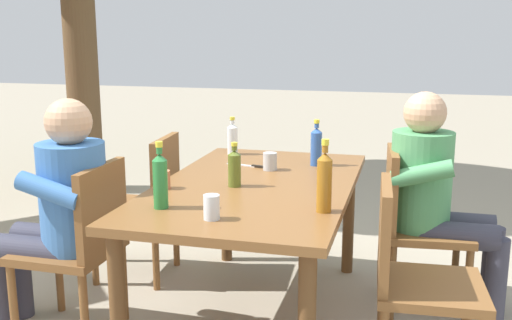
{
  "coord_description": "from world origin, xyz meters",
  "views": [
    {
      "loc": [
        -2.83,
        -0.74,
        1.49
      ],
      "look_at": [
        0.0,
        0.0,
        0.85
      ],
      "focal_mm": 42.25,
      "sensor_mm": 36.0,
      "label": 1
    }
  ],
  "objects_px": {
    "bottle_amber": "(324,181)",
    "bottle_clear": "(232,138)",
    "bottle_green": "(160,180)",
    "chair_far_left": "(82,241)",
    "chair_near_left": "(412,273)",
    "bottle_olive": "(234,168)",
    "person_in_plaid_shirt": "(436,191)",
    "cup_steel": "(271,161)",
    "table_knife": "(249,166)",
    "cup_glass": "(212,207)",
    "dining_table": "(256,200)",
    "bottle_blue": "(316,146)",
    "chair_far_right": "(148,199)",
    "person_in_white_shirt": "(60,206)",
    "chair_near_right": "(413,220)",
    "cup_terracotta": "(163,180)"
  },
  "relations": [
    {
      "from": "chair_far_left",
      "to": "person_in_plaid_shirt",
      "type": "relative_size",
      "value": 0.74
    },
    {
      "from": "bottle_green",
      "to": "cup_terracotta",
      "type": "height_order",
      "value": "bottle_green"
    },
    {
      "from": "bottle_clear",
      "to": "bottle_olive",
      "type": "bearing_deg",
      "value": -162.44
    },
    {
      "from": "chair_near_right",
      "to": "cup_glass",
      "type": "relative_size",
      "value": 8.49
    },
    {
      "from": "chair_far_left",
      "to": "bottle_olive",
      "type": "relative_size",
      "value": 3.95
    },
    {
      "from": "chair_far_left",
      "to": "person_in_plaid_shirt",
      "type": "distance_m",
      "value": 1.83
    },
    {
      "from": "person_in_plaid_shirt",
      "to": "bottle_blue",
      "type": "height_order",
      "value": "person_in_plaid_shirt"
    },
    {
      "from": "chair_near_left",
      "to": "bottle_olive",
      "type": "xyz_separation_m",
      "value": [
        0.3,
        0.86,
        0.34
      ]
    },
    {
      "from": "chair_far_left",
      "to": "cup_glass",
      "type": "bearing_deg",
      "value": -107.64
    },
    {
      "from": "table_knife",
      "to": "chair_far_right",
      "type": "bearing_deg",
      "value": 88.19
    },
    {
      "from": "bottle_amber",
      "to": "person_in_plaid_shirt",
      "type": "bearing_deg",
      "value": -32.29
    },
    {
      "from": "bottle_blue",
      "to": "table_knife",
      "type": "height_order",
      "value": "bottle_blue"
    },
    {
      "from": "bottle_green",
      "to": "cup_glass",
      "type": "bearing_deg",
      "value": -110.03
    },
    {
      "from": "cup_terracotta",
      "to": "dining_table",
      "type": "bearing_deg",
      "value": -62.91
    },
    {
      "from": "bottle_green",
      "to": "chair_far_left",
      "type": "bearing_deg",
      "value": 73.68
    },
    {
      "from": "person_in_white_shirt",
      "to": "cup_glass",
      "type": "bearing_deg",
      "value": -105.57
    },
    {
      "from": "chair_far_left",
      "to": "cup_glass",
      "type": "distance_m",
      "value": 0.84
    },
    {
      "from": "bottle_amber",
      "to": "bottle_clear",
      "type": "distance_m",
      "value": 1.28
    },
    {
      "from": "bottle_blue",
      "to": "table_knife",
      "type": "bearing_deg",
      "value": 108.52
    },
    {
      "from": "dining_table",
      "to": "chair_far_left",
      "type": "distance_m",
      "value": 0.88
    },
    {
      "from": "person_in_plaid_shirt",
      "to": "bottle_olive",
      "type": "relative_size",
      "value": 5.35
    },
    {
      "from": "cup_glass",
      "to": "table_knife",
      "type": "height_order",
      "value": "cup_glass"
    },
    {
      "from": "person_in_plaid_shirt",
      "to": "chair_far_left",
      "type": "bearing_deg",
      "value": 114.27
    },
    {
      "from": "bottle_clear",
      "to": "person_in_white_shirt",
      "type": "bearing_deg",
      "value": 151.49
    },
    {
      "from": "bottle_blue",
      "to": "bottle_green",
      "type": "height_order",
      "value": "bottle_green"
    },
    {
      "from": "person_in_white_shirt",
      "to": "cup_steel",
      "type": "bearing_deg",
      "value": -52.69
    },
    {
      "from": "dining_table",
      "to": "bottle_blue",
      "type": "height_order",
      "value": "bottle_blue"
    },
    {
      "from": "chair_near_right",
      "to": "cup_glass",
      "type": "distance_m",
      "value": 1.3
    },
    {
      "from": "cup_glass",
      "to": "bottle_amber",
      "type": "bearing_deg",
      "value": -62.78
    },
    {
      "from": "cup_steel",
      "to": "table_knife",
      "type": "bearing_deg",
      "value": 68.42
    },
    {
      "from": "bottle_green",
      "to": "table_knife",
      "type": "xyz_separation_m",
      "value": [
        0.88,
        -0.15,
        -0.12
      ]
    },
    {
      "from": "chair_far_left",
      "to": "chair_near_right",
      "type": "xyz_separation_m",
      "value": [
        0.74,
        -1.55,
        0.0
      ]
    },
    {
      "from": "person_in_white_shirt",
      "to": "chair_far_left",
      "type": "bearing_deg",
      "value": -90.55
    },
    {
      "from": "chair_far_left",
      "to": "person_in_white_shirt",
      "type": "xyz_separation_m",
      "value": [
        0.0,
        0.11,
        0.17
      ]
    },
    {
      "from": "dining_table",
      "to": "chair_far_right",
      "type": "relative_size",
      "value": 1.91
    },
    {
      "from": "bottle_green",
      "to": "bottle_clear",
      "type": "bearing_deg",
      "value": 1.59
    },
    {
      "from": "bottle_clear",
      "to": "bottle_green",
      "type": "bearing_deg",
      "value": -178.41
    },
    {
      "from": "chair_near_right",
      "to": "person_in_white_shirt",
      "type": "bearing_deg",
      "value": 114.01
    },
    {
      "from": "dining_table",
      "to": "person_in_plaid_shirt",
      "type": "distance_m",
      "value": 0.96
    },
    {
      "from": "bottle_green",
      "to": "chair_near_left",
      "type": "bearing_deg",
      "value": -82.62
    },
    {
      "from": "person_in_white_shirt",
      "to": "bottle_blue",
      "type": "height_order",
      "value": "person_in_white_shirt"
    },
    {
      "from": "chair_near_right",
      "to": "bottle_green",
      "type": "bearing_deg",
      "value": 129.64
    },
    {
      "from": "bottle_blue",
      "to": "cup_terracotta",
      "type": "distance_m",
      "value": 0.94
    },
    {
      "from": "chair_far_right",
      "to": "table_knife",
      "type": "bearing_deg",
      "value": -91.81
    },
    {
      "from": "chair_near_left",
      "to": "bottle_amber",
      "type": "distance_m",
      "value": 0.53
    },
    {
      "from": "cup_steel",
      "to": "person_in_white_shirt",
      "type": "bearing_deg",
      "value": 127.31
    },
    {
      "from": "cup_terracotta",
      "to": "bottle_blue",
      "type": "bearing_deg",
      "value": -42.71
    },
    {
      "from": "bottle_clear",
      "to": "cup_glass",
      "type": "height_order",
      "value": "bottle_clear"
    },
    {
      "from": "person_in_plaid_shirt",
      "to": "bottle_olive",
      "type": "xyz_separation_m",
      "value": [
        -0.46,
        0.97,
        0.17
      ]
    },
    {
      "from": "bottle_blue",
      "to": "cup_steel",
      "type": "height_order",
      "value": "bottle_blue"
    }
  ]
}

